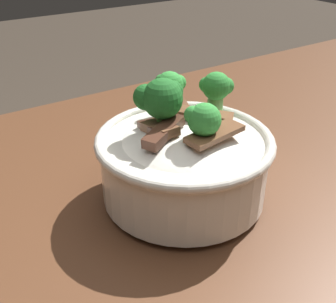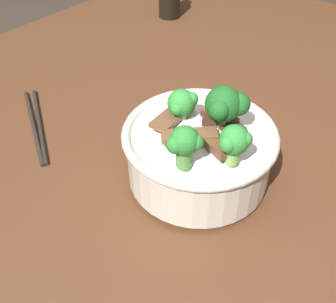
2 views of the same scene
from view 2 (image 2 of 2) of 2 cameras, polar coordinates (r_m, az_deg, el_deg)
name	(u,v)px [view 2 (image 2 of 2)]	position (r m, az deg, el deg)	size (l,w,h in m)	color
dining_table	(121,209)	(0.71, -6.56, -7.94)	(1.54, 0.99, 0.79)	#56331E
rice_bowl	(200,147)	(0.55, 4.41, 0.63)	(0.21, 0.21, 0.15)	silver
chopsticks_pair	(37,125)	(0.71, -17.69, 3.52)	(0.11, 0.19, 0.01)	#28231E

